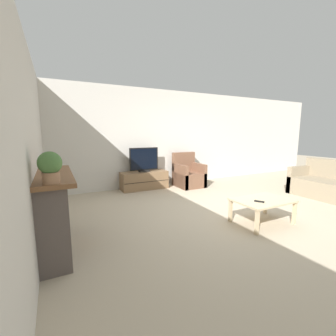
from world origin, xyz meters
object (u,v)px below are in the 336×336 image
object	(u,v)px
tv_stand	(144,180)
armchair	(188,176)
fireplace	(53,211)
coffee_table	(263,202)
mantel_vase_left	(50,167)
remote	(259,201)
tv	(144,160)
potted_plant	(50,166)

from	to	relation	value
tv_stand	armchair	world-z (taller)	armchair
tv_stand	armchair	size ratio (longest dim) A/B	1.32
fireplace	coffee_table	size ratio (longest dim) A/B	1.53
mantel_vase_left	remote	bearing A→B (deg)	-5.06
fireplace	tv	distance (m)	3.30
fireplace	armchair	world-z (taller)	fireplace
fireplace	tv_stand	bearing A→B (deg)	48.47
tv	coffee_table	distance (m)	3.24
armchair	remote	bearing A→B (deg)	-99.32
armchair	remote	distance (m)	2.95
tv_stand	tv	bearing A→B (deg)	-90.00
tv	remote	distance (m)	3.26
armchair	coffee_table	world-z (taller)	armchair
tv_stand	remote	xyz separation A→B (m)	(0.76, -3.16, 0.18)
tv_stand	remote	bearing A→B (deg)	-76.48
potted_plant	tv_stand	bearing A→B (deg)	54.90
potted_plant	remote	bearing A→B (deg)	-1.51
tv	coffee_table	bearing A→B (deg)	-73.22
potted_plant	mantel_vase_left	bearing A→B (deg)	90.00
armchair	tv_stand	bearing A→B (deg)	168.53
mantel_vase_left	coffee_table	bearing A→B (deg)	-3.37
potted_plant	remote	xyz separation A→B (m)	(2.92, -0.08, -0.76)
potted_plant	coffee_table	distance (m)	3.20
fireplace	remote	size ratio (longest dim) A/B	9.83
armchair	remote	size ratio (longest dim) A/B	6.42
potted_plant	remote	distance (m)	3.02
mantel_vase_left	potted_plant	bearing A→B (deg)	-90.00
fireplace	mantel_vase_left	world-z (taller)	mantel_vase_left
mantel_vase_left	potted_plant	xyz separation A→B (m)	(-0.00, -0.18, 0.03)
mantel_vase_left	armchair	world-z (taller)	mantel_vase_left
fireplace	mantel_vase_left	bearing A→B (deg)	-87.82
armchair	tv	bearing A→B (deg)	168.62
tv	tv_stand	bearing A→B (deg)	90.00
potted_plant	tv_stand	size ratio (longest dim) A/B	0.26
potted_plant	tv	bearing A→B (deg)	54.88
potted_plant	armchair	distance (m)	4.51
tv_stand	potted_plant	bearing A→B (deg)	-125.10
potted_plant	armchair	size ratio (longest dim) A/B	0.34
mantel_vase_left	coffee_table	size ratio (longest dim) A/B	0.33
fireplace	tv	world-z (taller)	tv
coffee_table	tv	bearing A→B (deg)	106.78
potted_plant	tv	world-z (taller)	potted_plant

